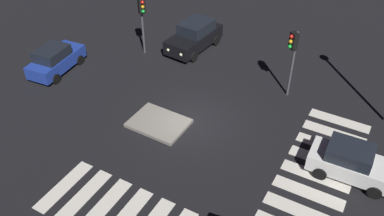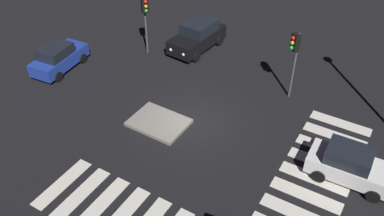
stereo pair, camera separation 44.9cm
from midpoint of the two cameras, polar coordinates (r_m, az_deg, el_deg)
ground_plane at (r=22.23m, az=0.58°, el=-2.04°), size 80.00×80.00×0.00m
traffic_island at (r=22.15m, az=-4.04°, el=-2.02°), size 3.05×2.32×0.18m
car_blue at (r=27.39m, az=-17.52°, el=6.65°), size 2.11×4.03×1.71m
car_white at (r=20.12m, az=21.68°, el=-7.40°), size 3.95×1.92×1.70m
car_black at (r=28.38m, az=1.23°, el=9.89°), size 2.46×4.60×1.94m
traffic_light_west at (r=27.05m, az=-5.98°, el=13.06°), size 0.53×0.54×3.95m
traffic_light_north at (r=23.14m, az=14.53°, el=7.72°), size 0.54×0.53×4.07m
crosswalk_near at (r=18.44m, az=-10.37°, el=-13.64°), size 6.45×3.20×0.02m
crosswalk_side at (r=20.59m, az=17.61°, el=-8.24°), size 3.20×8.75×0.02m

